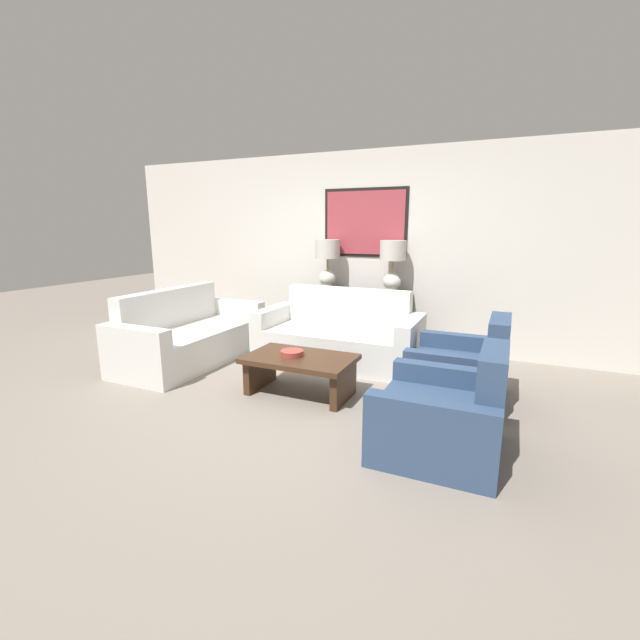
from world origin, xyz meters
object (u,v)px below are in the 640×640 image
at_px(armchair_near_camera, 445,417).
at_px(decorative_bowl, 292,353).
at_px(couch_by_back_wall, 339,338).
at_px(couch_by_side, 190,337).
at_px(console_table, 358,319).
at_px(coffee_table, 300,367).
at_px(table_lamp_right, 393,260).
at_px(table_lamp_left, 328,258).
at_px(armchair_near_back_wall, 462,371).

bearing_deg(armchair_near_camera, decorative_bowl, 160.84).
bearing_deg(couch_by_back_wall, couch_by_side, -157.36).
bearing_deg(console_table, coffee_table, -88.68).
relative_size(couch_by_side, coffee_table, 1.86).
distance_m(table_lamp_right, decorative_bowl, 2.10).
bearing_deg(coffee_table, couch_by_side, 166.22).
height_order(console_table, table_lamp_left, table_lamp_left).
bearing_deg(couch_by_back_wall, coffee_table, -87.88).
bearing_deg(armchair_near_camera, table_lamp_left, 129.39).
height_order(table_lamp_right, armchair_near_camera, table_lamp_right).
bearing_deg(couch_by_back_wall, armchair_near_back_wall, -21.15).
bearing_deg(armchair_near_back_wall, coffee_table, -159.22).
relative_size(console_table, couch_by_back_wall, 0.71).
xyz_separation_m(console_table, coffee_table, (0.04, -1.86, -0.12)).
bearing_deg(coffee_table, armchair_near_camera, -20.78).
xyz_separation_m(table_lamp_right, armchair_near_back_wall, (1.07, -1.29, -0.95)).
distance_m(couch_by_back_wall, armchair_near_back_wall, 1.64).
bearing_deg(table_lamp_left, table_lamp_right, 0.00).
bearing_deg(table_lamp_left, decorative_bowl, -77.26).
relative_size(coffee_table, armchair_near_back_wall, 1.15).
height_order(couch_by_side, armchair_near_camera, couch_by_side).
height_order(coffee_table, armchair_near_camera, armchair_near_camera).
bearing_deg(console_table, armchair_near_back_wall, -40.26).
height_order(couch_by_side, decorative_bowl, couch_by_side).
bearing_deg(armchair_near_camera, table_lamp_right, 113.80).
bearing_deg(couch_by_side, console_table, 39.49).
distance_m(console_table, coffee_table, 1.86).
distance_m(table_lamp_right, armchair_near_back_wall, 1.93).
height_order(console_table, armchair_near_back_wall, armchair_near_back_wall).
distance_m(console_table, couch_by_side, 2.24).
xyz_separation_m(console_table, table_lamp_right, (0.46, 0.00, 0.82)).
relative_size(armchair_near_back_wall, armchair_near_camera, 1.00).
xyz_separation_m(table_lamp_left, couch_by_back_wall, (0.46, -0.70, -0.93)).
xyz_separation_m(table_lamp_left, table_lamp_right, (0.92, 0.00, 0.00)).
bearing_deg(armchair_near_camera, console_table, 122.26).
relative_size(table_lamp_left, table_lamp_right, 1.00).
height_order(table_lamp_right, coffee_table, table_lamp_right).
bearing_deg(couch_by_back_wall, decorative_bowl, -91.74).
relative_size(table_lamp_right, couch_by_back_wall, 0.34).
distance_m(decorative_bowl, armchair_near_back_wall, 1.67).
distance_m(table_lamp_right, armchair_near_camera, 2.81).
height_order(console_table, couch_by_side, couch_by_side).
bearing_deg(table_lamp_right, console_table, -180.00).
height_order(table_lamp_left, armchair_near_camera, table_lamp_left).
bearing_deg(console_table, decorative_bowl, -91.09).
bearing_deg(table_lamp_left, coffee_table, -74.85).
distance_m(couch_by_side, coffee_table, 1.82).
bearing_deg(couch_by_side, decorative_bowl, -15.04).
bearing_deg(couch_by_side, armchair_near_back_wall, 2.28).
relative_size(console_table, table_lamp_left, 2.10).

